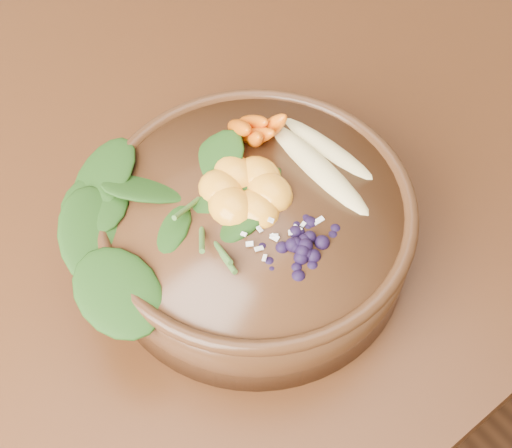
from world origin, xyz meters
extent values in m
plane|color=#381E0F|center=(0.00, 0.00, 0.00)|extent=(4.00, 4.00, 0.00)
cube|color=#4E2610|center=(0.00, 0.00, 0.73)|extent=(1.60, 0.90, 0.04)
cylinder|color=#4C2B16|center=(-0.30, -0.17, 0.79)|extent=(0.32, 0.32, 0.09)
ellipsoid|color=#E0CC84|center=(-0.19, -0.16, 0.85)|extent=(0.05, 0.17, 0.03)
ellipsoid|color=#E0CC84|center=(-0.22, -0.17, 0.85)|extent=(0.03, 0.17, 0.03)
camera|label=1|loc=(-0.56, -0.50, 1.40)|focal=50.00mm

